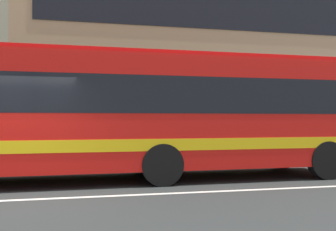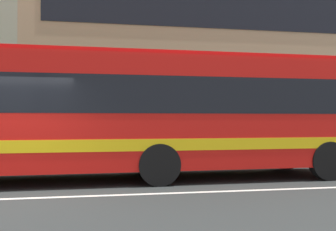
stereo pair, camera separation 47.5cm
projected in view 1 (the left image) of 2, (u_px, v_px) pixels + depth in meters
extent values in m
plane|color=#2A2E2D|center=(11.00, 201.00, 7.85)|extent=(160.00, 160.00, 0.00)
cube|color=silver|center=(11.00, 200.00, 7.85)|extent=(60.00, 0.16, 0.01)
cube|color=tan|center=(227.00, 47.00, 26.40)|extent=(25.18, 11.32, 12.65)
cube|color=black|center=(269.00, 8.00, 20.89)|extent=(23.17, 0.04, 2.53)
cube|color=red|center=(122.00, 113.00, 10.49)|extent=(12.46, 2.68, 2.78)
cube|color=black|center=(122.00, 97.00, 10.50)|extent=(11.71, 2.69, 0.89)
cube|color=yellow|center=(122.00, 142.00, 10.49)|extent=(12.21, 2.70, 0.28)
cube|color=red|center=(122.00, 57.00, 10.51)|extent=(11.96, 2.28, 0.12)
cylinder|color=black|center=(162.00, 165.00, 9.56)|extent=(1.00, 0.30, 1.00)
cylinder|color=black|center=(144.00, 156.00, 11.78)|extent=(1.00, 0.30, 1.00)
cylinder|color=black|center=(326.00, 160.00, 10.66)|extent=(1.00, 0.30, 1.00)
cylinder|color=black|center=(281.00, 153.00, 12.88)|extent=(1.00, 0.30, 1.00)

